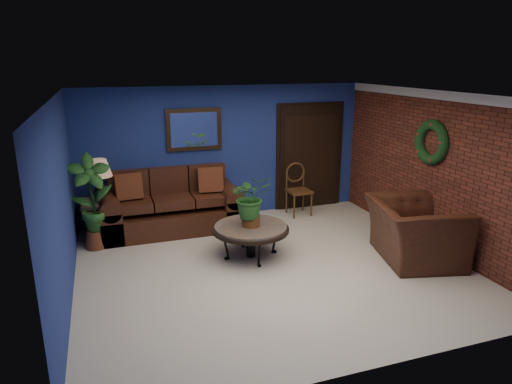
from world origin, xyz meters
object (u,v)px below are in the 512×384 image
object	(u,v)px
coffee_table	(251,229)
table_lamp	(100,175)
end_table	(103,209)
sofa	(171,209)
armchair	(414,231)
side_chair	(298,185)

from	to	relation	value
coffee_table	table_lamp	size ratio (longest dim) A/B	1.70
end_table	table_lamp	distance (m)	0.60
sofa	table_lamp	xyz separation A→B (m)	(-1.16, -0.04, 0.74)
coffee_table	table_lamp	xyz separation A→B (m)	(-2.13, 1.59, 0.65)
end_table	table_lamp	world-z (taller)	table_lamp
end_table	armchair	world-z (taller)	armchair
sofa	coffee_table	xyz separation A→B (m)	(0.97, -1.63, 0.09)
sofa	table_lamp	distance (m)	1.37
sofa	end_table	xyz separation A→B (m)	(-1.16, -0.04, 0.14)
side_chair	coffee_table	bearing A→B (deg)	-133.76
side_chair	armchair	xyz separation A→B (m)	(0.80, -2.55, -0.12)
sofa	table_lamp	world-z (taller)	table_lamp
sofa	side_chair	xyz separation A→B (m)	(2.49, 0.03, 0.21)
coffee_table	armchair	size ratio (longest dim) A/B	0.85
table_lamp	side_chair	size ratio (longest dim) A/B	0.69
end_table	armchair	distance (m)	5.09
armchair	sofa	bearing A→B (deg)	66.32
end_table	side_chair	xyz separation A→B (m)	(3.65, 0.08, 0.08)
coffee_table	armchair	bearing A→B (deg)	-20.92
coffee_table	table_lamp	distance (m)	2.74
coffee_table	side_chair	world-z (taller)	side_chair
sofa	table_lamp	bearing A→B (deg)	-177.93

